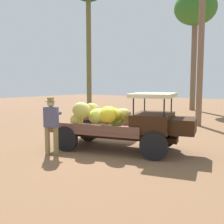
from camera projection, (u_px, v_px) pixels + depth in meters
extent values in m
plane|color=brown|center=(110.00, 148.00, 8.74)|extent=(60.00, 60.00, 0.00)
cube|color=black|center=(115.00, 136.00, 8.61)|extent=(3.97, 1.53, 0.16)
cylinder|color=black|center=(164.00, 136.00, 8.84)|extent=(0.80, 0.35, 0.80)
cylinder|color=black|center=(154.00, 146.00, 7.36)|extent=(0.80, 0.35, 0.80)
cylinder|color=black|center=(88.00, 130.00, 9.85)|extent=(0.80, 0.35, 0.80)
cylinder|color=black|center=(66.00, 139.00, 8.36)|extent=(0.80, 0.35, 0.80)
cube|color=brown|center=(102.00, 129.00, 8.76)|extent=(3.36, 2.48, 0.10)
cube|color=brown|center=(111.00, 121.00, 9.48)|extent=(2.91, 0.90, 0.22)
cube|color=brown|center=(92.00, 128.00, 8.00)|extent=(2.91, 0.90, 0.22)
cube|color=black|center=(153.00, 122.00, 8.11)|extent=(1.48, 1.76, 0.55)
cube|color=black|center=(183.00, 126.00, 7.79)|extent=(0.97, 1.22, 0.44)
cylinder|color=black|center=(171.00, 103.00, 8.49)|extent=(0.04, 0.04, 0.55)
cylinder|color=black|center=(164.00, 107.00, 7.29)|extent=(0.04, 0.04, 0.55)
cylinder|color=black|center=(145.00, 102.00, 8.81)|extent=(0.04, 0.04, 0.55)
cylinder|color=black|center=(133.00, 106.00, 7.61)|extent=(0.04, 0.04, 0.55)
cube|color=beige|center=(154.00, 95.00, 8.02)|extent=(1.59, 1.80, 0.12)
ellipsoid|color=#AABC44|center=(105.00, 114.00, 8.32)|extent=(0.73, 0.58, 0.47)
ellipsoid|color=yellow|center=(108.00, 114.00, 7.93)|extent=(0.86, 0.82, 0.62)
ellipsoid|color=#BEC547|center=(98.00, 116.00, 8.36)|extent=(0.70, 0.62, 0.62)
ellipsoid|color=yellow|center=(114.00, 114.00, 8.35)|extent=(0.63, 0.55, 0.51)
ellipsoid|color=gold|center=(77.00, 120.00, 8.48)|extent=(0.61, 0.60, 0.54)
ellipsoid|color=gold|center=(107.00, 116.00, 8.11)|extent=(0.56, 0.46, 0.44)
ellipsoid|color=#BEBD4F|center=(81.00, 110.00, 8.24)|extent=(0.68, 0.50, 0.52)
ellipsoid|color=gold|center=(121.00, 116.00, 8.45)|extent=(0.76, 0.63, 0.51)
ellipsoid|color=#8EB23A|center=(116.00, 121.00, 8.46)|extent=(0.68, 0.66, 0.58)
ellipsoid|color=#BBB64C|center=(92.00, 110.00, 9.45)|extent=(0.68, 0.55, 0.53)
ellipsoid|color=tan|center=(123.00, 114.00, 8.40)|extent=(0.63, 0.48, 0.41)
cylinder|color=olive|center=(47.00, 141.00, 7.94)|extent=(0.15, 0.15, 0.85)
cylinder|color=olive|center=(56.00, 141.00, 7.92)|extent=(0.15, 0.15, 0.85)
cube|color=#4E4E6B|center=(51.00, 117.00, 7.85)|extent=(0.47, 0.42, 0.59)
cylinder|color=#4E4E6B|center=(49.00, 113.00, 7.95)|extent=(0.41, 0.22, 0.10)
cylinder|color=#4E4E6B|center=(55.00, 114.00, 7.93)|extent=(0.14, 0.41, 0.10)
sphere|color=tan|center=(51.00, 103.00, 7.81)|extent=(0.22, 0.22, 0.22)
cylinder|color=olive|center=(51.00, 101.00, 7.80)|extent=(0.34, 0.34, 0.02)
cylinder|color=olive|center=(51.00, 99.00, 7.79)|extent=(0.20, 0.20, 0.10)
cube|color=brown|center=(61.00, 133.00, 10.17)|extent=(0.58, 0.54, 0.49)
cylinder|color=brown|center=(202.00, 14.00, 12.83)|extent=(0.30, 0.30, 10.90)
cylinder|color=brown|center=(194.00, 64.00, 20.69)|extent=(0.42, 0.42, 7.19)
ellipsoid|color=#346B29|center=(195.00, 8.00, 20.23)|extent=(3.20, 3.20, 2.56)
cylinder|color=brown|center=(89.00, 57.00, 15.95)|extent=(0.29, 0.29, 7.38)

